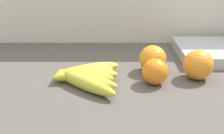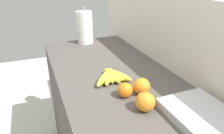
{
  "view_description": "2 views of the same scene",
  "coord_description": "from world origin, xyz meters",
  "px_view_note": "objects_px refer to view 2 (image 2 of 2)",
  "views": [
    {
      "loc": [
        -0.15,
        -0.72,
        1.21
      ],
      "look_at": [
        -0.15,
        -0.02,
        0.92
      ],
      "focal_mm": 44.23,
      "sensor_mm": 36.0,
      "label": 1
    },
    {
      "loc": [
        0.69,
        -0.4,
        1.4
      ],
      "look_at": [
        -0.18,
        -0.05,
        0.97
      ],
      "focal_mm": 32.7,
      "sensor_mm": 36.0,
      "label": 2
    }
  ],
  "objects_px": {
    "banana_bunch": "(111,76)",
    "orange_front": "(145,102)",
    "orange_back_right": "(125,90)",
    "sink_basin": "(215,124)",
    "orange_center": "(142,86)",
    "paper_towel_roll": "(85,27)"
  },
  "relations": [
    {
      "from": "banana_bunch",
      "to": "orange_back_right",
      "type": "xyz_separation_m",
      "value": [
        0.19,
        -0.01,
        0.02
      ]
    },
    {
      "from": "sink_basin",
      "to": "orange_center",
      "type": "bearing_deg",
      "value": -157.57
    },
    {
      "from": "sink_basin",
      "to": "paper_towel_roll",
      "type": "bearing_deg",
      "value": -171.86
    },
    {
      "from": "banana_bunch",
      "to": "sink_basin",
      "type": "xyz_separation_m",
      "value": [
        0.51,
        0.21,
        0.0
      ]
    },
    {
      "from": "orange_back_right",
      "to": "orange_center",
      "type": "xyz_separation_m",
      "value": [
        0.0,
        0.08,
        0.0
      ]
    },
    {
      "from": "orange_back_right",
      "to": "orange_center",
      "type": "relative_size",
      "value": 0.88
    },
    {
      "from": "paper_towel_roll",
      "to": "orange_front",
      "type": "bearing_deg",
      "value": -0.69
    },
    {
      "from": "orange_center",
      "to": "paper_towel_roll",
      "type": "xyz_separation_m",
      "value": [
        -0.87,
        -0.04,
        0.09
      ]
    },
    {
      "from": "banana_bunch",
      "to": "paper_towel_roll",
      "type": "bearing_deg",
      "value": 176.64
    },
    {
      "from": "orange_back_right",
      "to": "orange_center",
      "type": "distance_m",
      "value": 0.08
    },
    {
      "from": "banana_bunch",
      "to": "paper_towel_roll",
      "type": "relative_size",
      "value": 0.76
    },
    {
      "from": "banana_bunch",
      "to": "paper_towel_roll",
      "type": "xyz_separation_m",
      "value": [
        -0.68,
        0.04,
        0.11
      ]
    },
    {
      "from": "sink_basin",
      "to": "orange_back_right",
      "type": "bearing_deg",
      "value": -146.28
    },
    {
      "from": "orange_back_right",
      "to": "paper_towel_roll",
      "type": "height_order",
      "value": "paper_towel_roll"
    },
    {
      "from": "banana_bunch",
      "to": "orange_front",
      "type": "relative_size",
      "value": 2.61
    },
    {
      "from": "banana_bunch",
      "to": "orange_front",
      "type": "height_order",
      "value": "orange_front"
    },
    {
      "from": "orange_front",
      "to": "paper_towel_roll",
      "type": "height_order",
      "value": "paper_towel_roll"
    },
    {
      "from": "orange_front",
      "to": "sink_basin",
      "type": "relative_size",
      "value": 0.2
    },
    {
      "from": "orange_back_right",
      "to": "sink_basin",
      "type": "relative_size",
      "value": 0.17
    },
    {
      "from": "banana_bunch",
      "to": "orange_back_right",
      "type": "relative_size",
      "value": 3.07
    },
    {
      "from": "banana_bunch",
      "to": "sink_basin",
      "type": "bearing_deg",
      "value": 22.33
    },
    {
      "from": "orange_front",
      "to": "paper_towel_roll",
      "type": "relative_size",
      "value": 0.29
    }
  ]
}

